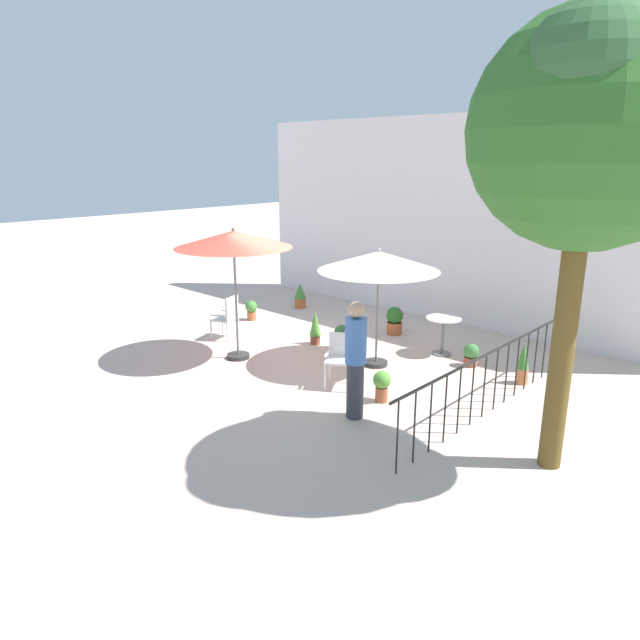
{
  "coord_description": "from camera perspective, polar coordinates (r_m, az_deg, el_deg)",
  "views": [
    {
      "loc": [
        7.06,
        -7.64,
        3.79
      ],
      "look_at": [
        0.0,
        -0.1,
        0.84
      ],
      "focal_mm": 32.12,
      "sensor_mm": 36.0,
      "label": 1
    }
  ],
  "objects": [
    {
      "name": "potted_plant_8",
      "position": [
        11.66,
        2.2,
        -1.57
      ],
      "size": [
        0.33,
        0.33,
        0.51
      ],
      "color": "#995036",
      "rests_on": "ground"
    },
    {
      "name": "potted_plant_1",
      "position": [
        9.24,
        6.17,
        -6.36
      ],
      "size": [
        0.29,
        0.29,
        0.52
      ],
      "color": "#A05533",
      "rests_on": "ground"
    },
    {
      "name": "patio_chair_0",
      "position": [
        12.42,
        -9.18,
        0.52
      ],
      "size": [
        0.58,
        0.6,
        0.94
      ],
      "color": "silver",
      "rests_on": "ground"
    },
    {
      "name": "potted_plant_7",
      "position": [
        12.73,
        7.45,
        0.0
      ],
      "size": [
        0.37,
        0.37,
        0.62
      ],
      "color": "#B15532",
      "rests_on": "ground"
    },
    {
      "name": "potted_plant_5",
      "position": [
        11.09,
        14.81,
        -3.33
      ],
      "size": [
        0.29,
        0.29,
        0.44
      ],
      "color": "#995039",
      "rests_on": "ground"
    },
    {
      "name": "potted_plant_0",
      "position": [
        10.47,
        19.56,
        -4.08
      ],
      "size": [
        0.21,
        0.21,
        0.74
      ],
      "color": "#CD7440",
      "rests_on": "ground"
    },
    {
      "name": "patio_umbrella_1",
      "position": [
        10.38,
        5.87,
        5.76
      ],
      "size": [
        2.21,
        2.21,
        2.22
      ],
      "color": "#2D2D2D",
      "rests_on": "ground"
    },
    {
      "name": "potted_plant_3",
      "position": [
        10.95,
        2.9,
        -3.03
      ],
      "size": [
        0.24,
        0.24,
        0.44
      ],
      "color": "#B14837",
      "rests_on": "ground"
    },
    {
      "name": "cafe_table_0",
      "position": [
        11.52,
        12.16,
        -0.89
      ],
      "size": [
        0.69,
        0.69,
        0.76
      ],
      "color": "silver",
      "rests_on": "ground"
    },
    {
      "name": "potted_plant_2",
      "position": [
        11.93,
        -0.47,
        -0.66
      ],
      "size": [
        0.25,
        0.25,
        0.72
      ],
      "color": "brown",
      "rests_on": "ground"
    },
    {
      "name": "patio_umbrella_0",
      "position": [
        10.78,
        -8.62,
        7.83
      ],
      "size": [
        2.19,
        2.19,
        2.54
      ],
      "color": "#2D2D2D",
      "rests_on": "ground"
    },
    {
      "name": "terrace_railing",
      "position": [
        9.01,
        16.68,
        -4.93
      ],
      "size": [
        0.03,
        5.14,
        1.01
      ],
      "color": "black",
      "rests_on": "ground"
    },
    {
      "name": "shade_tree",
      "position": [
        7.18,
        25.73,
        16.68
      ],
      "size": [
        2.78,
        2.64,
        5.39
      ],
      "color": "brown",
      "rests_on": "ground"
    },
    {
      "name": "potted_plant_4",
      "position": [
        13.82,
        -6.86,
        1.06
      ],
      "size": [
        0.29,
        0.29,
        0.47
      ],
      "color": "#B06236",
      "rests_on": "ground"
    },
    {
      "name": "ground_plane",
      "position": [
        11.07,
        0.34,
        -4.06
      ],
      "size": [
        60.0,
        60.0,
        0.0
      ],
      "primitive_type": "plane",
      "color": "beige"
    },
    {
      "name": "potted_plant_6",
      "position": [
        14.87,
        -1.99,
        2.48
      ],
      "size": [
        0.32,
        0.32,
        0.63
      ],
      "color": "#B15A31",
      "rests_on": "ground"
    },
    {
      "name": "patio_chair_1",
      "position": [
        9.74,
        2.09,
        -3.56
      ],
      "size": [
        0.63,
        0.62,
        0.91
      ],
      "color": "white",
      "rests_on": "ground"
    },
    {
      "name": "villa_facade",
      "position": [
        13.82,
        12.29,
        9.64
      ],
      "size": [
        10.96,
        0.3,
        4.71
      ],
      "primitive_type": "cube",
      "color": "silver",
      "rests_on": "ground"
    },
    {
      "name": "standing_person",
      "position": [
        8.44,
        3.56,
        -3.85
      ],
      "size": [
        0.45,
        0.45,
        1.8
      ],
      "color": "#33333D",
      "rests_on": "ground"
    }
  ]
}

